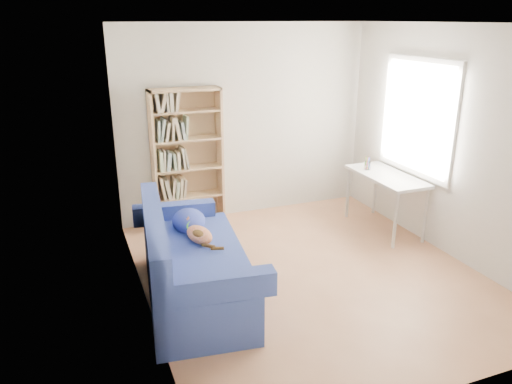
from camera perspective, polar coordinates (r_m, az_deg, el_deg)
ground at (r=5.56m, az=6.11°, el=-9.23°), size 4.00×4.00×0.00m
room_shell at (r=5.07m, az=7.60°, el=7.64°), size 3.54×4.04×2.62m
sofa at (r=4.98m, az=-7.53°, el=-8.25°), size 1.14×2.02×0.95m
bookshelf at (r=6.57m, az=-7.82°, el=3.17°), size 0.91×0.28×1.82m
desk at (r=6.61m, az=14.68°, el=1.29°), size 0.54×1.18×0.75m
pen_cup at (r=6.75m, az=12.62°, el=3.08°), size 0.09×0.09×0.17m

